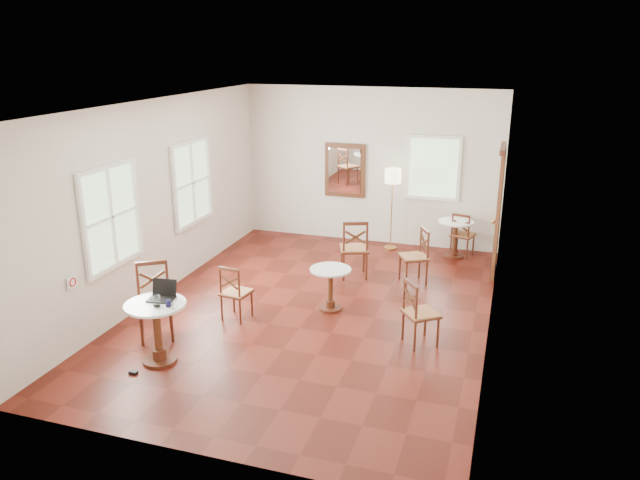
# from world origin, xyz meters

# --- Properties ---
(ground) EXTENTS (7.00, 7.00, 0.00)m
(ground) POSITION_xyz_m (0.00, 0.00, 0.00)
(ground) COLOR #55170E
(ground) RESTS_ON ground
(room_shell) EXTENTS (5.02, 7.02, 3.01)m
(room_shell) POSITION_xyz_m (-0.06, 0.27, 1.89)
(room_shell) COLOR beige
(room_shell) RESTS_ON ground
(cafe_table_near) EXTENTS (0.74, 0.74, 0.78)m
(cafe_table_near) POSITION_xyz_m (-1.35, -2.03, 0.49)
(cafe_table_near) COLOR #4B2112
(cafe_table_near) RESTS_ON ground
(cafe_table_mid) EXTENTS (0.61, 0.61, 0.64)m
(cafe_table_mid) POSITION_xyz_m (0.22, 0.11, 0.40)
(cafe_table_mid) COLOR #4B2112
(cafe_table_mid) RESTS_ON ground
(cafe_table_back) EXTENTS (0.65, 0.65, 0.68)m
(cafe_table_back) POSITION_xyz_m (1.73, 3.04, 0.42)
(cafe_table_back) COLOR #4B2112
(cafe_table_back) RESTS_ON ground
(chair_near_a) EXTENTS (0.43, 0.43, 0.82)m
(chair_near_a) POSITION_xyz_m (-0.97, -0.62, 0.41)
(chair_near_a) COLOR #4B2112
(chair_near_a) RESTS_ON ground
(chair_near_b) EXTENTS (0.65, 0.65, 1.02)m
(chair_near_b) POSITION_xyz_m (-1.75, -1.44, 0.51)
(chair_near_b) COLOR #4B2112
(chair_near_b) RESTS_ON ground
(chair_mid_a) EXTENTS (0.60, 0.60, 1.01)m
(chair_mid_a) POSITION_xyz_m (0.22, 1.49, 0.50)
(chair_mid_a) COLOR #4B2112
(chair_mid_a) RESTS_ON ground
(chair_mid_b) EXTENTS (0.57, 0.57, 0.89)m
(chair_mid_b) POSITION_xyz_m (1.64, -0.59, 0.44)
(chair_mid_b) COLOR #4B2112
(chair_mid_b) RESTS_ON ground
(chair_back_a) EXTENTS (0.47, 0.47, 0.84)m
(chair_back_a) POSITION_xyz_m (1.85, 3.11, 0.42)
(chair_back_a) COLOR #4B2112
(chair_back_a) RESTS_ON ground
(chair_back_b) EXTENTS (0.57, 0.57, 0.91)m
(chair_back_b) POSITION_xyz_m (1.23, 1.56, 0.45)
(chair_back_b) COLOR #4B2112
(chair_back_b) RESTS_ON ground
(floor_lamp) EXTENTS (0.30, 0.30, 1.55)m
(floor_lamp) POSITION_xyz_m (0.51, 3.15, 1.32)
(floor_lamp) COLOR #BF8C3F
(floor_lamp) RESTS_ON ground
(laptop) EXTENTS (0.34, 0.29, 0.22)m
(laptop) POSITION_xyz_m (-1.34, -1.87, 0.84)
(laptop) COLOR black
(laptop) RESTS_ON cafe_table_near
(mouse) EXTENTS (0.10, 0.07, 0.04)m
(mouse) POSITION_xyz_m (-1.27, -2.11, 0.80)
(mouse) COLOR black
(mouse) RESTS_ON cafe_table_near
(navy_mug) EXTENTS (0.10, 0.07, 0.08)m
(navy_mug) POSITION_xyz_m (-1.14, -2.06, 0.82)
(navy_mug) COLOR #111036
(navy_mug) RESTS_ON cafe_table_near
(water_glass) EXTENTS (0.07, 0.07, 0.11)m
(water_glass) POSITION_xyz_m (-1.31, -2.03, 0.84)
(water_glass) COLOR white
(water_glass) RESTS_ON cafe_table_near
(power_adapter) EXTENTS (0.10, 0.06, 0.04)m
(power_adapter) POSITION_xyz_m (-1.49, -2.40, 0.02)
(power_adapter) COLOR black
(power_adapter) RESTS_ON ground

